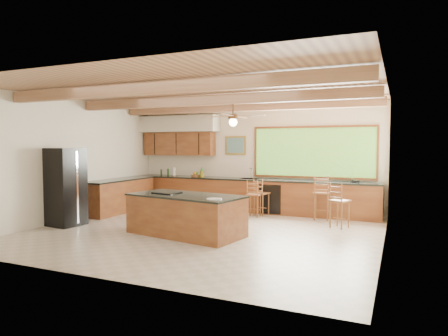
% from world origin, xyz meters
% --- Properties ---
extents(ground, '(7.20, 7.20, 0.00)m').
position_xyz_m(ground, '(0.00, 0.00, 0.00)').
color(ground, beige).
rests_on(ground, ground).
extents(room_shell, '(7.27, 6.54, 3.02)m').
position_xyz_m(room_shell, '(-0.17, 0.65, 2.21)').
color(room_shell, beige).
rests_on(room_shell, ground).
extents(counter_run, '(7.12, 3.10, 1.24)m').
position_xyz_m(counter_run, '(-0.82, 2.52, 0.46)').
color(counter_run, brown).
rests_on(counter_run, ground).
extents(island, '(2.57, 1.53, 0.86)m').
position_xyz_m(island, '(-0.20, -0.38, 0.42)').
color(island, brown).
rests_on(island, ground).
extents(refrigerator, '(0.77, 0.75, 1.79)m').
position_xyz_m(refrigerator, '(-3.22, -0.64, 0.90)').
color(refrigerator, black).
rests_on(refrigerator, ground).
extents(bar_stool_a, '(0.36, 0.36, 0.96)m').
position_xyz_m(bar_stool_a, '(0.40, 2.10, 0.57)').
color(bar_stool_a, brown).
rests_on(bar_stool_a, ground).
extents(bar_stool_b, '(0.44, 0.44, 0.98)m').
position_xyz_m(bar_stool_b, '(0.51, 2.40, 0.58)').
color(bar_stool_b, brown).
rests_on(bar_stool_b, ground).
extents(bar_stool_c, '(0.48, 0.49, 1.02)m').
position_xyz_m(bar_stool_c, '(2.63, 1.55, 0.60)').
color(bar_stool_c, brown).
rests_on(bar_stool_c, ground).
extents(bar_stool_d, '(0.44, 0.44, 1.12)m').
position_xyz_m(bar_stool_d, '(2.08, 2.39, 0.66)').
color(bar_stool_d, brown).
rests_on(bar_stool_d, ground).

